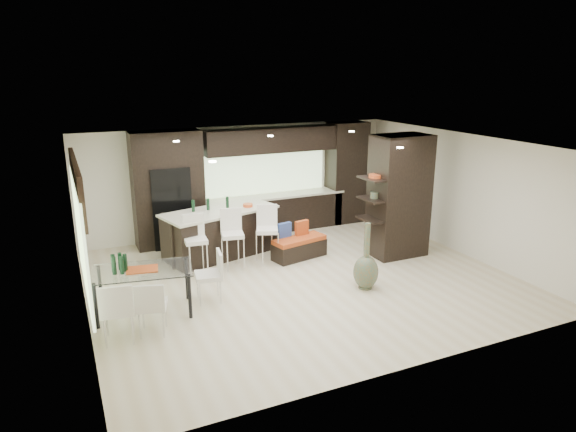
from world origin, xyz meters
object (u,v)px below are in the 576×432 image
dining_table (144,291)px  chair_near (152,309)px  floor_vase (366,256)px  chair_end (209,279)px  kitchen_island (220,232)px  bench (299,248)px  stool_right (267,240)px  stool_left (196,251)px  chair_far (118,313)px  stool_mid (233,245)px

dining_table → chair_near: 0.77m
floor_vase → chair_end: floor_vase is taller
kitchen_island → bench: bearing=-45.6°
chair_near → chair_end: (1.13, 0.77, 0.01)m
stool_right → chair_end: bearing=-119.9°
stool_left → chair_end: size_ratio=1.16×
chair_end → chair_near: bearing=132.9°
floor_vase → chair_near: (-4.01, -0.08, -0.23)m
floor_vase → bench: bearing=102.5°
stool_right → stool_left: bearing=-158.7°
stool_right → chair_far: 3.96m
bench → dining_table: size_ratio=0.74×
stool_left → dining_table: 1.85m
floor_vase → dining_table: floor_vase is taller
stool_right → bench: size_ratio=0.83×
stool_mid → floor_vase: (1.97, -2.04, 0.14)m
stool_mid → floor_vase: 2.84m
stool_mid → stool_left: bearing=-168.6°
stool_mid → kitchen_island: bearing=101.7°
bench → floor_vase: bearing=-89.6°
floor_vase → dining_table: size_ratio=0.79×
stool_mid → chair_end: stool_mid is taller
stool_mid → stool_right: same height
stool_left → floor_vase: floor_vase is taller
stool_left → dining_table: stool_left is taller
kitchen_island → stool_mid: bearing=-105.0°
stool_right → dining_table: (-2.82, -1.35, -0.11)m
kitchen_island → chair_far: bearing=-145.4°
stool_mid → dining_table: size_ratio=0.62×
stool_left → stool_right: bearing=5.2°
stool_right → chair_far: stool_right is taller
chair_far → stool_mid: bearing=48.9°
dining_table → chair_far: bearing=-112.9°
floor_vase → chair_end: size_ratio=1.52×
floor_vase → stool_left: bearing=143.4°
stool_mid → stool_right: bearing=11.7°
chair_near → chair_far: (-0.51, -0.02, 0.04)m
stool_left → chair_far: 2.78m
stool_mid → floor_vase: bearing=-34.2°
stool_mid → chair_far: 3.33m
kitchen_island → floor_vase: bearing=-70.8°
stool_left → chair_end: stool_left is taller
stool_left → stool_right: 1.56m
floor_vase → chair_near: floor_vase is taller
chair_end → bench: bearing=-52.9°
bench → chair_far: chair_far is taller
stool_mid → floor_vase: floor_vase is taller
chair_near → stool_right: bearing=53.6°
stool_left → stool_mid: size_ratio=0.98×
chair_near → chair_end: 1.37m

